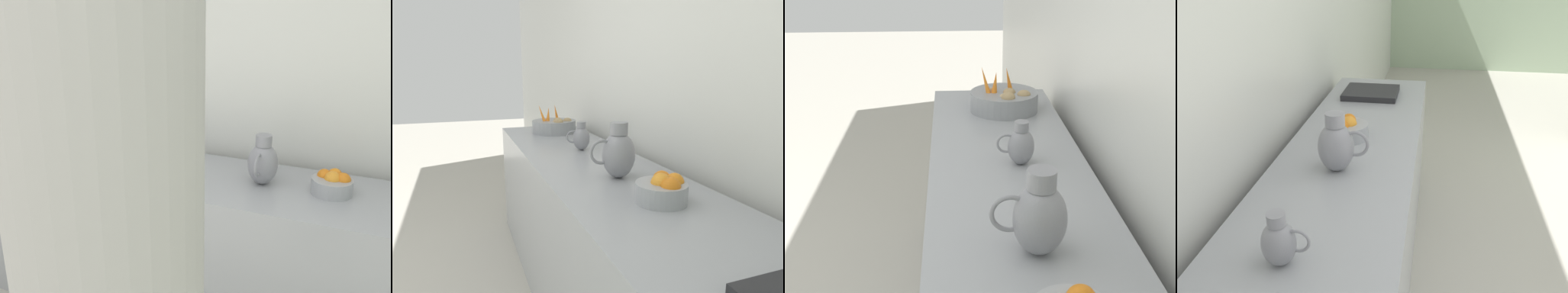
% 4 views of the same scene
% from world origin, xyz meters
% --- Properties ---
extents(vegetable_colander, '(0.34, 0.34, 0.22)m').
position_xyz_m(vegetable_colander, '(-1.58, -1.07, 0.91)').
color(vegetable_colander, gray).
rests_on(vegetable_colander, prep_counter).
extents(metal_pitcher_tall, '(0.21, 0.15, 0.25)m').
position_xyz_m(metal_pitcher_tall, '(-1.55, 0.17, 0.97)').
color(metal_pitcher_tall, gray).
rests_on(metal_pitcher_tall, prep_counter).
extents(metal_pitcher_short, '(0.15, 0.10, 0.17)m').
position_xyz_m(metal_pitcher_short, '(-1.58, -0.43, 0.94)').
color(metal_pitcher_short, gray).
rests_on(metal_pitcher_short, prep_counter).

